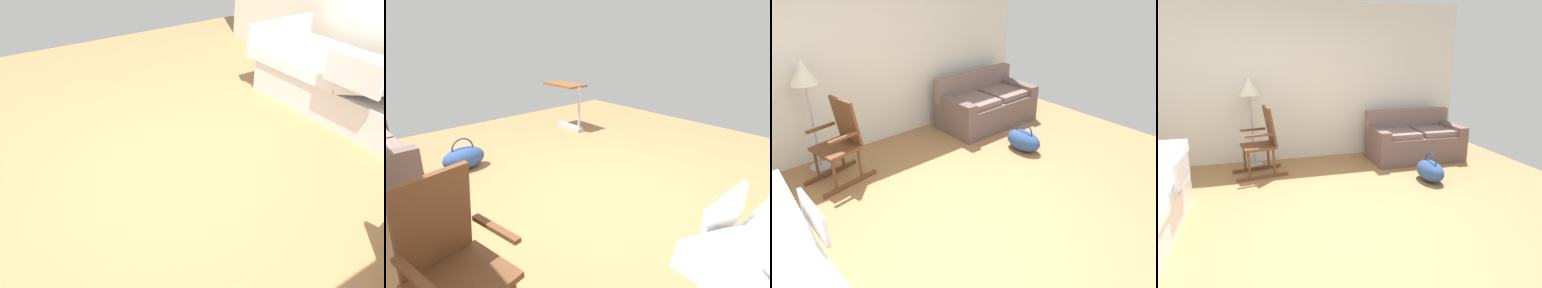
% 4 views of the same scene
% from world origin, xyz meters
% --- Properties ---
extents(ground_plane, '(7.08, 7.08, 0.00)m').
position_xyz_m(ground_plane, '(0.00, 0.00, 0.00)').
color(ground_plane, '#9E7247').
extents(back_wall, '(5.87, 0.10, 2.70)m').
position_xyz_m(back_wall, '(0.00, 2.61, 1.35)').
color(back_wall, silver).
rests_on(back_wall, ground).
extents(couch, '(1.60, 0.85, 0.85)m').
position_xyz_m(couch, '(1.87, 1.97, 0.31)').
color(couch, '#68534F').
rests_on(couch, ground).
extents(rocking_chair, '(0.83, 0.60, 1.05)m').
position_xyz_m(rocking_chair, '(-0.74, 1.87, 0.50)').
color(rocking_chair, brown).
rests_on(rocking_chair, ground).
extents(floor_lamp, '(0.34, 0.34, 1.48)m').
position_xyz_m(floor_lamp, '(-0.89, 2.31, 1.23)').
color(floor_lamp, '#B2B5BA').
rests_on(floor_lamp, ground).
extents(duffel_bag, '(0.34, 0.57, 0.43)m').
position_xyz_m(duffel_bag, '(1.59, 0.88, 0.15)').
color(duffel_bag, '#2D4C84').
rests_on(duffel_bag, ground).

